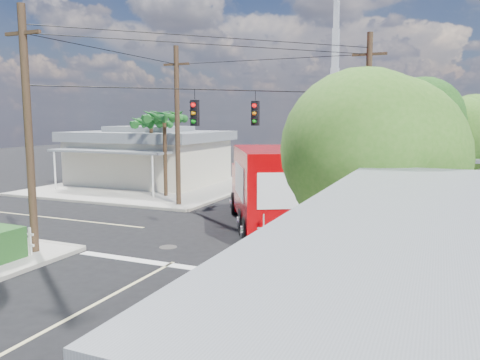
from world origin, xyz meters
The scene contains 13 objects.
ground centered at (0.00, 0.00, 0.00)m, with size 120.00×120.00×0.00m, color black.
sidewalk_nw centered at (-10.88, 10.88, 0.07)m, with size 14.12×14.12×0.14m.
road_markings centered at (0.00, -1.47, 0.01)m, with size 32.00×32.00×0.01m.
building_nw centered at (-12.00, 12.46, 2.22)m, with size 10.80×10.20×4.30m.
radio_tower centered at (0.50, 20.00, 5.64)m, with size 0.80×0.80×17.00m.
tree_ne_front centered at (7.21, 6.76, 4.77)m, with size 4.21×4.14×6.66m.
tree_ne_back centered at (9.81, 8.96, 4.19)m, with size 3.77×3.66×5.82m.
tree_se centered at (7.01, -7.24, 4.04)m, with size 3.67×3.54×5.62m.
palm_nw_front centered at (-7.50, 7.50, 5.04)m, with size 3.01×3.08×5.59m.
palm_nw_back centered at (-9.50, 9.00, 4.67)m, with size 3.01×3.08×5.19m.
utility_poles centered at (-1.58, 1.60, 4.67)m, with size 12.00×10.68×9.00m.
vending_boxes centered at (6.50, 6.20, 0.69)m, with size 1.90×0.50×1.10m.
delivery_truck centered at (1.25, 2.21, 1.89)m, with size 6.29×8.76×3.72m.
Camera 1 is at (8.43, -17.73, 5.04)m, focal length 35.00 mm.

